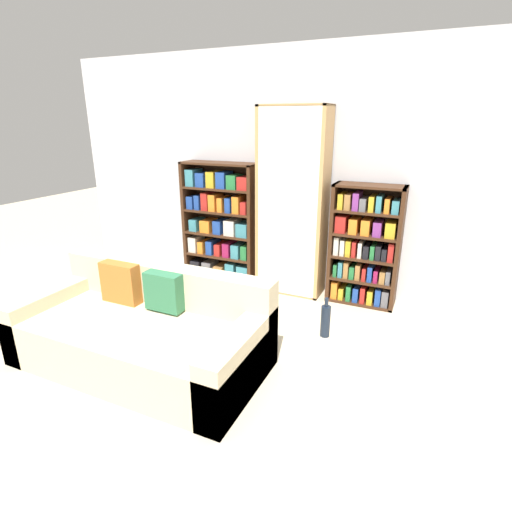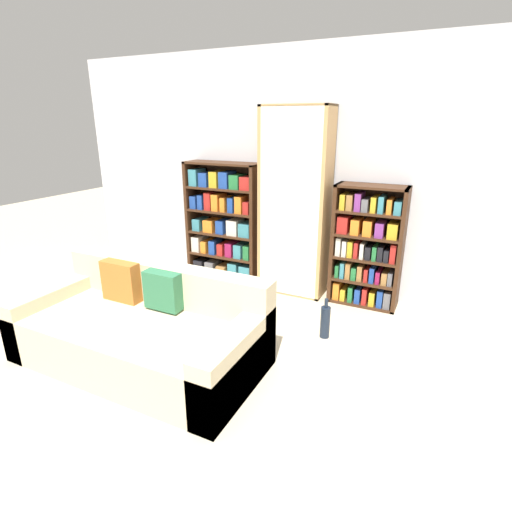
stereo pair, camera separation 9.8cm
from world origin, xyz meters
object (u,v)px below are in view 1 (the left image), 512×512
Objects in this scene: wine_bottle at (325,321)px; display_cabinet at (293,205)px; couch at (143,332)px; bookshelf_left at (221,224)px; bookshelf_right at (364,247)px.

display_cabinet is at bearing 126.65° from wine_bottle.
couch is 1.64m from wine_bottle.
display_cabinet reaches higher than couch.
bookshelf_left reaches higher than bookshelf_right.
display_cabinet reaches higher than wine_bottle.
wine_bottle is (1.27, 1.02, -0.10)m from couch.
bookshelf_left is 1.92m from wine_bottle.
wine_bottle is (1.60, -0.91, -0.55)m from bookshelf_left.
bookshelf_left reaches higher than couch.
bookshelf_left is 0.70× the size of display_cabinet.
bookshelf_right is 3.35× the size of wine_bottle.
bookshelf_right is at bearing -0.01° from bookshelf_left.
couch is at bearing -107.49° from display_cabinet.
bookshelf_right reaches higher than wine_bottle.
display_cabinet is 5.36× the size of wine_bottle.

